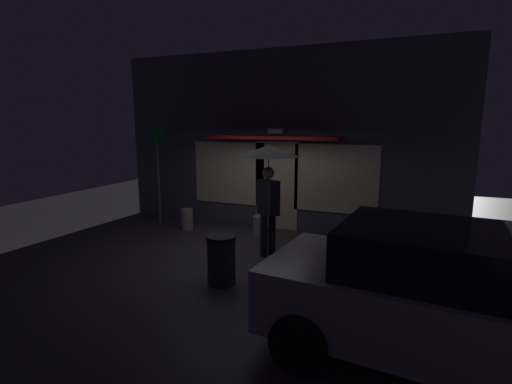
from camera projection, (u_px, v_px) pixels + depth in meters
name	position (u px, v px, depth m)	size (l,w,h in m)	color
ground_plane	(240.00, 256.00, 7.63)	(18.00, 18.00, 0.00)	#38353A
building_facade	(279.00, 142.00, 9.36)	(8.63, 1.00, 4.39)	#4C4C56
person_with_umbrella	(268.00, 168.00, 7.32)	(1.22, 1.22, 2.21)	black
parked_car	(443.00, 297.00, 4.08)	(4.02, 2.22, 1.53)	#A5A8AD
street_sign_post	(158.00, 169.00, 9.85)	(0.40, 0.07, 2.60)	#595B60
sidewalk_bollard	(259.00, 225.00, 9.03)	(0.29, 0.29, 0.45)	#9E998E
sidewalk_bollard_2	(187.00, 219.00, 9.44)	(0.29, 0.29, 0.53)	#9E998E
trash_bin	(221.00, 259.00, 6.24)	(0.49, 0.49, 0.82)	#2D2D33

